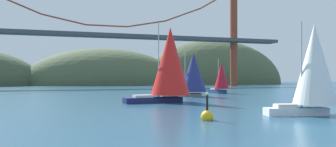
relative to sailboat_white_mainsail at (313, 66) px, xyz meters
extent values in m
plane|color=navy|center=(-6.50, -5.81, -4.74)|extent=(360.00, 360.00, 0.00)
ellipsoid|color=#4C5B3D|center=(53.50, 129.19, -4.74)|extent=(74.15, 44.00, 44.24)
ellipsoid|color=#4C5B3D|center=(-1.50, 129.19, -4.74)|extent=(72.14, 44.00, 32.70)
cylinder|color=brown|center=(42.13, 89.19, 13.90)|extent=(2.80, 2.80, 37.28)
cube|color=#47474C|center=(-6.50, 89.19, 12.87)|extent=(133.27, 6.00, 1.20)
cylinder|color=brown|center=(-34.30, 89.19, 21.65)|extent=(14.08, 0.50, 5.91)
cylinder|color=brown|center=(-20.40, 89.19, 17.57)|extent=(13.99, 0.50, 3.21)
cylinder|color=brown|center=(-6.50, 89.19, 16.21)|extent=(13.90, 0.50, 0.50)
cylinder|color=brown|center=(7.39, 89.19, 17.57)|extent=(13.99, 0.50, 3.21)
cylinder|color=brown|center=(21.29, 89.19, 21.65)|extent=(14.08, 0.50, 5.91)
cube|color=white|center=(-1.78, 0.38, -4.37)|extent=(6.25, 2.83, 0.74)
cube|color=beige|center=(-2.85, 0.61, -3.82)|extent=(2.15, 1.59, 0.36)
cylinder|color=#B2B2B7|center=(-1.19, 0.26, 0.19)|extent=(0.14, 0.14, 8.37)
cone|color=white|center=(0.11, -0.02, 0.25)|extent=(4.95, 4.95, 7.90)
cube|color=#191E4C|center=(-10.50, 19.78, -4.35)|extent=(8.48, 2.71, 0.79)
cube|color=beige|center=(-12.01, 19.69, -3.77)|extent=(2.77, 1.84, 0.36)
cylinder|color=#B2B2B7|center=(-9.67, 19.83, 1.36)|extent=(0.14, 0.14, 10.63)
cone|color=red|center=(-7.83, 19.94, 1.26)|extent=(5.98, 5.98, 9.83)
cube|color=#B7B2A8|center=(-1.40, 32.35, -4.42)|extent=(7.63, 3.29, 0.63)
cube|color=beige|center=(-2.71, 32.59, -3.93)|extent=(2.60, 1.90, 0.36)
cylinder|color=#B2B2B7|center=(-0.68, 32.21, 0.41)|extent=(0.14, 0.14, 9.03)
cone|color=navy|center=(0.92, 31.91, -0.19)|extent=(5.75, 5.75, 7.23)
cube|color=navy|center=(11.01, 42.23, -4.36)|extent=(2.20, 5.65, 0.77)
cube|color=beige|center=(10.86, 43.21, -3.79)|extent=(1.31, 1.90, 0.36)
cylinder|color=#B2B2B7|center=(11.09, 41.68, -0.47)|extent=(0.14, 0.14, 7.02)
cone|color=#B21423|center=(11.27, 40.48, -0.77)|extent=(3.70, 3.70, 5.81)
sphere|color=gold|center=(-11.50, -0.22, -4.44)|extent=(1.10, 1.10, 1.10)
cylinder|color=black|center=(-11.50, -0.22, -3.39)|extent=(0.20, 0.20, 1.60)
sphere|color=#F2EA99|center=(-11.50, -0.22, -2.47)|extent=(0.24, 0.24, 0.24)
camera|label=1|loc=(-24.13, -26.88, -0.97)|focal=36.51mm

